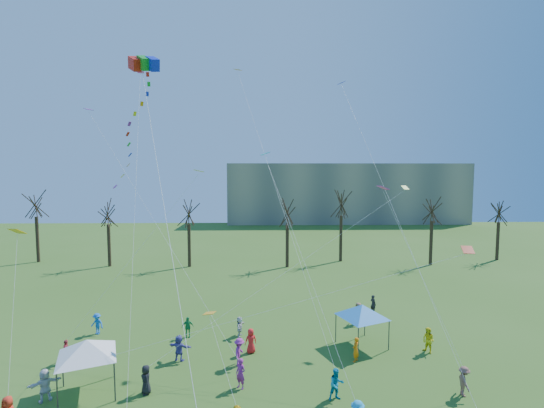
{
  "coord_description": "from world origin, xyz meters",
  "views": [
    {
      "loc": [
        0.87,
        -16.08,
        12.75
      ],
      "look_at": [
        1.32,
        5.0,
        11.0
      ],
      "focal_mm": 25.0,
      "sensor_mm": 36.0,
      "label": 1
    }
  ],
  "objects_px": {
    "canopy_tent_blue": "(362,311)",
    "canopy_tent_white": "(87,348)",
    "distant_building": "(345,193)",
    "big_box_kite": "(138,132)"
  },
  "relations": [
    {
      "from": "distant_building",
      "to": "canopy_tent_white",
      "type": "xyz_separation_m",
      "value": [
        -31.29,
        -76.97,
        -4.76
      ]
    },
    {
      "from": "canopy_tent_white",
      "to": "canopy_tent_blue",
      "type": "xyz_separation_m",
      "value": [
        17.35,
        5.7,
        -0.09
      ]
    },
    {
      "from": "canopy_tent_blue",
      "to": "canopy_tent_white",
      "type": "bearing_deg",
      "value": -161.8
    },
    {
      "from": "canopy_tent_white",
      "to": "canopy_tent_blue",
      "type": "distance_m",
      "value": 18.26
    },
    {
      "from": "big_box_kite",
      "to": "canopy_tent_blue",
      "type": "xyz_separation_m",
      "value": [
        15.19,
        2.36,
        -12.67
      ]
    },
    {
      "from": "distant_building",
      "to": "big_box_kite",
      "type": "relative_size",
      "value": 2.65
    },
    {
      "from": "distant_building",
      "to": "canopy_tent_white",
      "type": "distance_m",
      "value": 83.22
    },
    {
      "from": "canopy_tent_blue",
      "to": "distant_building",
      "type": "bearing_deg",
      "value": 78.93
    },
    {
      "from": "big_box_kite",
      "to": "canopy_tent_white",
      "type": "relative_size",
      "value": 5.68
    },
    {
      "from": "big_box_kite",
      "to": "distant_building",
      "type": "bearing_deg",
      "value": 68.41
    }
  ]
}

